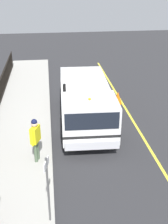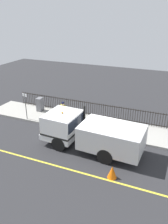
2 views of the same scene
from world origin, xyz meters
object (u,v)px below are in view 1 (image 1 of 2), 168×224
Objects in this scene: traffic_cone at (118,98)px; street_sign at (48,183)px; work_truck at (86,102)px; worker_standing at (35,136)px.

street_sign reaches higher than traffic_cone.
work_truck is 6.36m from street_sign.
work_truck reaches higher than traffic_cone.
traffic_cone is 9.41m from street_sign.
worker_standing is (2.33, 2.94, 0.01)m from work_truck.
work_truck is 3.31m from traffic_cone.
work_truck is 3.61× the size of worker_standing.
worker_standing is 0.81× the size of street_sign.
street_sign reaches higher than worker_standing.
traffic_cone is (-2.18, -2.33, -0.88)m from work_truck.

